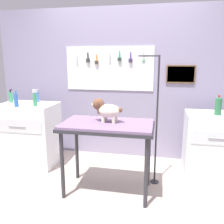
# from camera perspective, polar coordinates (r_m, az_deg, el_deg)

# --- Properties ---
(ground) EXTENTS (4.40, 4.00, 0.04)m
(ground) POSITION_cam_1_polar(r_m,az_deg,el_deg) (2.94, -2.17, -19.55)
(ground) COLOR #C2AF9E
(rear_wall_panel) EXTENTS (4.00, 0.11, 2.30)m
(rear_wall_panel) POSITION_cam_1_polar(r_m,az_deg,el_deg) (3.77, 2.26, 6.65)
(rear_wall_panel) COLOR #9189A6
(rear_wall_panel) RESTS_ON ground
(grooming_table) EXTENTS (1.04, 0.60, 0.84)m
(grooming_table) POSITION_cam_1_polar(r_m,az_deg,el_deg) (2.72, -1.09, -4.38)
(grooming_table) COLOR #2D2D33
(grooming_table) RESTS_ON ground
(grooming_arm) EXTENTS (0.30, 0.11, 1.58)m
(grooming_arm) POSITION_cam_1_polar(r_m,az_deg,el_deg) (2.97, 10.34, -3.39)
(grooming_arm) COLOR #2D2D33
(grooming_arm) RESTS_ON ground
(dog) EXTENTS (0.37, 0.20, 0.27)m
(dog) POSITION_cam_1_polar(r_m,az_deg,el_deg) (2.70, -1.43, 0.57)
(dog) COLOR beige
(dog) RESTS_ON grooming_table
(counter_left) EXTENTS (0.80, 0.58, 0.91)m
(counter_left) POSITION_cam_1_polar(r_m,az_deg,el_deg) (3.76, -18.99, -4.99)
(counter_left) COLOR white
(counter_left) RESTS_ON ground
(cabinet_right) EXTENTS (0.68, 0.54, 0.86)m
(cabinet_right) POSITION_cam_1_polar(r_m,az_deg,el_deg) (3.43, 22.50, -7.38)
(cabinet_right) COLOR white
(cabinet_right) RESTS_ON ground
(pump_bottle_white) EXTENTS (0.05, 0.05, 0.19)m
(pump_bottle_white) POSITION_cam_1_polar(r_m,az_deg,el_deg) (3.76, -17.36, 3.45)
(pump_bottle_white) COLOR #3D78BD
(pump_bottle_white) RESTS_ON counter_left
(spray_bottle_tall) EXTENTS (0.06, 0.06, 0.22)m
(spray_bottle_tall) POSITION_cam_1_polar(r_m,az_deg,el_deg) (3.46, -21.80, 2.61)
(spray_bottle_tall) COLOR #386CC4
(spray_bottle_tall) RESTS_ON counter_left
(shampoo_bottle) EXTENTS (0.06, 0.06, 0.20)m
(shampoo_bottle) POSITION_cam_1_polar(r_m,az_deg,el_deg) (3.85, -22.89, 3.28)
(shampoo_bottle) COLOR #3DA567
(shampoo_bottle) RESTS_ON counter_left
(conditioner_bottle) EXTENTS (0.05, 0.05, 0.23)m
(conditioner_bottle) POSITION_cam_1_polar(r_m,az_deg,el_deg) (3.42, -17.84, 2.96)
(conditioner_bottle) COLOR #3C9960
(conditioner_bottle) RESTS_ON counter_left
(soda_bottle) EXTENTS (0.08, 0.08, 0.25)m
(soda_bottle) POSITION_cam_1_polar(r_m,az_deg,el_deg) (3.24, 23.91, 1.33)
(soda_bottle) COLOR #2E6E42
(soda_bottle) RESTS_ON cabinet_right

